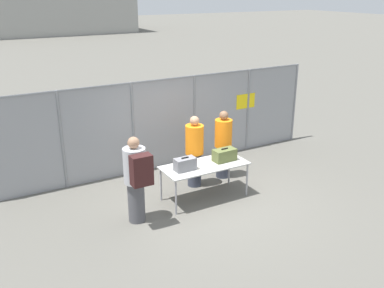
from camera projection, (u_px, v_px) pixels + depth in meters
The scene contains 10 objects.
ground_plane at pixel (208, 199), 9.27m from camera, with size 120.00×120.00×0.00m, color #605E56.
fence_section at pixel (165, 122), 10.58m from camera, with size 8.49×0.07×2.27m.
inspection_table at pixel (205, 167), 9.08m from camera, with size 1.86×0.82×0.78m.
suitcase_grey at pixel (185, 164), 8.76m from camera, with size 0.44×0.24×0.28m.
suitcase_olive at pixel (225, 155), 9.24m from camera, with size 0.51×0.28×0.29m.
traveler_hooded at pixel (136, 177), 8.04m from camera, with size 0.43×0.67×1.74m.
security_worker_near at pixel (194, 150), 9.63m from camera, with size 0.41×0.41×1.66m.
security_worker_far at pixel (223, 143), 10.08m from camera, with size 0.41×0.41×1.65m.
utility_trailer at pixel (168, 120), 13.40m from camera, with size 3.28×2.08×0.72m.
distant_hangar at pixel (39, 0), 41.65m from camera, with size 16.83×9.11×6.23m.
Camera 1 is at (-4.35, -7.06, 4.32)m, focal length 40.00 mm.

